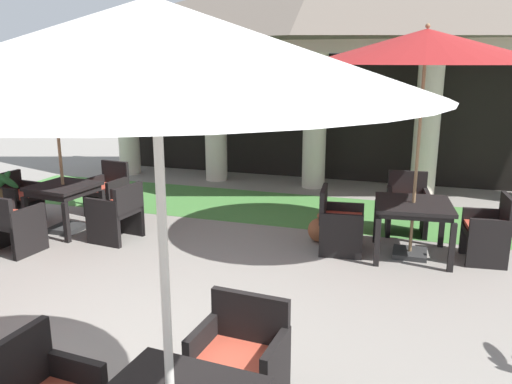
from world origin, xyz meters
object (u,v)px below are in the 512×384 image
at_px(patio_umbrella_mid_left, 426,47).
at_px(potted_palm_left_edge, 3,215).
at_px(patio_table_mid_left, 413,210).
at_px(patio_chair_mid_left_west, 339,223).
at_px(patio_chair_near_foreground_east, 117,212).
at_px(patio_chair_far_back_north, 240,363).
at_px(patio_umbrella_far_back, 154,50).
at_px(patio_chair_mid_left_north, 407,206).
at_px(patio_table_near_foreground, 64,192).
at_px(patio_chair_near_foreground_north, 108,191).
at_px(patio_chair_near_foreground_west, 18,199).
at_px(patio_chair_mid_left_east, 488,232).
at_px(terracotta_urn, 319,230).
at_px(patio_chair_near_foreground_south, 11,224).
at_px(patio_umbrella_near_foreground, 52,71).

xyz_separation_m(patio_umbrella_mid_left, potted_palm_left_edge, (-5.94, -0.90, -2.44)).
relative_size(patio_table_mid_left, patio_chair_mid_left_west, 1.20).
bearing_deg(patio_umbrella_mid_left, patio_chair_mid_left_west, -174.29).
relative_size(patio_chair_near_foreground_east, patio_chair_far_back_north, 0.95).
bearing_deg(patio_chair_far_back_north, patio_umbrella_far_back, 90.00).
bearing_deg(patio_chair_mid_left_north, potted_palm_left_edge, 11.82).
bearing_deg(patio_table_near_foreground, potted_palm_left_edge, -157.09).
height_order(patio_chair_near_foreground_north, patio_umbrella_far_back, patio_umbrella_far_back).
bearing_deg(patio_chair_near_foreground_west, patio_chair_near_foreground_east, 90.00).
relative_size(patio_chair_mid_left_north, patio_chair_mid_left_east, 1.03).
xyz_separation_m(patio_chair_mid_left_north, potted_palm_left_edge, (-5.85, -1.85, -0.16)).
bearing_deg(patio_umbrella_far_back, patio_chair_mid_left_north, 78.99).
bearing_deg(patio_chair_mid_left_north, patio_chair_near_foreground_east, 15.99).
relative_size(patio_chair_near_foreground_west, potted_palm_left_edge, 0.77).
xyz_separation_m(patio_chair_near_foreground_north, patio_table_mid_left, (4.97, -0.46, 0.25)).
xyz_separation_m(patio_chair_mid_left_west, terracotta_urn, (-0.32, 0.28, -0.23)).
xyz_separation_m(patio_table_near_foreground, patio_chair_near_foreground_north, (0.11, 0.99, -0.22)).
bearing_deg(patio_chair_mid_left_north, patio_chair_mid_left_east, 134.97).
xyz_separation_m(patio_umbrella_mid_left, patio_chair_far_back_north, (-1.11, -3.71, -2.28)).
xyz_separation_m(patio_chair_near_foreground_west, terracotta_urn, (4.79, 0.60, -0.22)).
bearing_deg(patio_chair_mid_left_west, patio_chair_near_foreground_south, -77.13).
bearing_deg(patio_table_mid_left, patio_chair_near_foreground_north, 174.76).
xyz_separation_m(patio_chair_near_foreground_east, patio_chair_mid_left_west, (3.14, 0.55, -0.01)).
relative_size(patio_table_mid_left, potted_palm_left_edge, 0.99).
distance_m(patio_table_near_foreground, terracotta_urn, 3.90).
distance_m(patio_chair_mid_left_north, patio_umbrella_far_back, 6.10).
bearing_deg(patio_chair_near_foreground_east, patio_chair_near_foreground_north, 44.90).
bearing_deg(patio_chair_mid_left_east, patio_chair_far_back_north, 145.82).
xyz_separation_m(patio_umbrella_near_foreground, patio_chair_mid_left_west, (4.13, 0.44, -2.01)).
xyz_separation_m(patio_umbrella_near_foreground, patio_chair_near_foreground_north, (0.11, 0.99, -2.01)).
distance_m(patio_chair_near_foreground_east, patio_chair_far_back_north, 4.28).
distance_m(patio_chair_near_foreground_west, patio_table_mid_left, 6.08).
height_order(patio_chair_near_foreground_west, patio_chair_near_foreground_south, patio_chair_near_foreground_south).
bearing_deg(patio_chair_near_foreground_west, patio_chair_near_foreground_north, 135.18).
bearing_deg(patio_umbrella_far_back, patio_chair_far_back_north, 85.72).
bearing_deg(patio_chair_near_foreground_north, patio_chair_far_back_north, 139.13).
relative_size(patio_chair_near_foreground_north, patio_table_mid_left, 0.83).
relative_size(patio_table_near_foreground, patio_chair_near_foreground_west, 1.15).
height_order(patio_chair_near_foreground_east, potted_palm_left_edge, potted_palm_left_edge).
bearing_deg(patio_chair_near_foreground_north, patio_table_mid_left, -178.92).
distance_m(patio_umbrella_mid_left, patio_chair_mid_left_east, 2.49).
relative_size(patio_chair_near_foreground_west, patio_chair_mid_left_east, 0.91).
bearing_deg(patio_chair_near_foreground_south, patio_chair_mid_left_north, 32.18).
bearing_deg(potted_palm_left_edge, patio_chair_near_foreground_west, 104.66).
bearing_deg(potted_palm_left_edge, patio_chair_mid_left_north, 17.52).
relative_size(patio_chair_near_foreground_north, patio_chair_far_back_north, 0.99).
distance_m(patio_table_mid_left, potted_palm_left_edge, 6.02).
distance_m(patio_chair_near_foreground_west, patio_chair_mid_left_north, 6.13).
relative_size(patio_chair_near_foreground_north, patio_chair_mid_left_east, 0.98).
height_order(patio_chair_mid_left_north, patio_umbrella_far_back, patio_umbrella_far_back).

